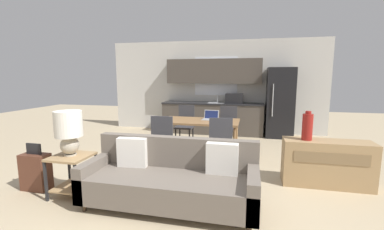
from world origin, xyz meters
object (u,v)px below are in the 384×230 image
vase (307,127)px  dining_chair_near_right (220,141)px  credenza (327,163)px  dining_table (200,123)px  suitcase (36,171)px  laptop (211,117)px  dining_chair_near_left (164,138)px  table_lamp (69,129)px  refrigerator (280,103)px  dining_chair_far_right (228,125)px  side_table (72,169)px  dining_chair_far_left (185,123)px  couch (171,180)px

vase → dining_chair_near_right: 1.44m
credenza → dining_chair_near_right: (-1.66, 0.33, 0.17)m
vase → dining_chair_near_right: bearing=165.7°
dining_table → suitcase: (-2.01, -2.22, -0.40)m
laptop → dining_chair_near_right: bearing=-63.2°
credenza → dining_chair_near_left: dining_chair_near_left is taller
table_lamp → dining_chair_near_left: table_lamp is taller
table_lamp → dining_chair_near_left: (0.85, 1.44, -0.43)m
laptop → suitcase: 3.28m
vase → refrigerator: bearing=91.3°
credenza → dining_chair_far_right: size_ratio=1.33×
table_lamp → credenza: 3.78m
refrigerator → vase: bearing=-88.7°
dining_chair_near_right → dining_table: bearing=-63.4°
side_table → dining_chair_far_left: (0.84, 3.05, 0.13)m
dining_table → table_lamp: table_lamp is taller
refrigerator → suitcase: size_ratio=2.71×
refrigerator → dining_chair_far_right: 1.88m
credenza → dining_chair_far_left: bearing=145.0°
dining_table → dining_chair_far_right: (0.52, 0.78, -0.16)m
dining_table → table_lamp: size_ratio=2.63×
side_table → dining_chair_near_right: bearing=38.4°
dining_table → couch: 2.23m
side_table → credenza: credenza is taller
table_lamp → suitcase: bearing=176.5°
laptop → table_lamp: bearing=-115.9°
vase → laptop: bearing=143.0°
dining_chair_near_right → suitcase: (-2.54, -1.44, -0.24)m
dining_chair_far_left → refrigerator: bearing=30.8°
dining_chair_near_right → couch: bearing=64.1°
dining_chair_far_left → couch: bearing=-77.6°
laptop → dining_chair_far_right: bearing=71.3°
dining_chair_far_right → suitcase: size_ratio=1.37×
dining_table → dining_chair_near_right: size_ratio=1.70×
credenza → vase: size_ratio=2.87×
couch → dining_chair_near_left: dining_chair_near_left is taller
couch → dining_chair_far_left: 3.05m
couch → dining_chair_far_right: 3.02m
table_lamp → dining_chair_near_left: bearing=59.3°
dining_table → dining_chair_far_right: 0.95m
laptop → suitcase: laptop is taller
couch → table_lamp: (-1.43, -0.06, 0.61)m
couch → dining_chair_near_right: size_ratio=2.31×
couch → refrigerator: bearing=68.0°
dining_chair_near_left → laptop: size_ratio=2.72×
dining_table → table_lamp: (-1.37, -2.26, 0.26)m
dining_chair_far_left → dining_chair_near_right: 1.88m
dining_chair_far_left → laptop: (0.73, -0.65, 0.27)m
vase → suitcase: (-3.89, -1.10, -0.63)m
credenza → dining_chair_far_left: dining_chair_far_left is taller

